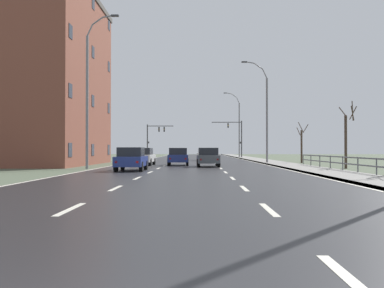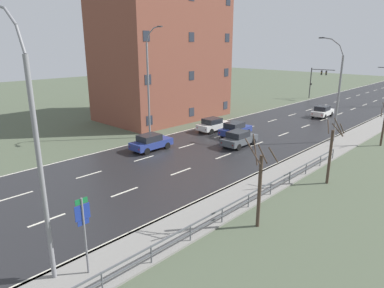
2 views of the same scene
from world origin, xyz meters
name	(u,v)px [view 1 (image 1 of 2)]	position (x,y,z in m)	size (l,w,h in m)	color
ground_plane	(193,162)	(0.00, 48.00, -0.06)	(160.00, 160.00, 0.12)	#4C5642
road_asphalt_strip	(194,159)	(0.00, 60.00, 0.01)	(14.00, 120.00, 0.03)	#232326
sidewalk_right	(252,159)	(8.43, 60.00, 0.06)	(3.00, 120.00, 0.12)	gray
guardrail	(367,163)	(9.85, 20.72, 0.71)	(0.07, 28.28, 1.00)	#515459
street_lamp_midground	(265,113)	(7.42, 40.54, 5.10)	(2.68, 0.24, 10.45)	slate
street_lamp_distant	(238,126)	(7.42, 70.30, 5.49)	(2.78, 0.24, 11.26)	slate
street_lamp_left_bank	(89,93)	(-7.46, 28.64, 5.62)	(2.44, 0.24, 11.47)	slate
traffic_signal_right	(236,134)	(6.99, 69.29, 4.14)	(5.17, 0.36, 6.31)	#38383A
traffic_signal_left	(154,135)	(-6.81, 67.61, 3.83)	(4.40, 0.36, 5.59)	#38383A
car_far_right	(204,154)	(1.39, 52.10, 0.80)	(2.01, 4.19, 1.57)	silver
car_far_left	(208,157)	(1.44, 32.53, 0.80)	(1.91, 4.14, 1.57)	#474C51
car_distant	(143,156)	(-4.33, 35.40, 0.80)	(1.93, 4.15, 1.57)	silver
car_near_left	(178,156)	(-1.18, 35.42, 0.80)	(1.95, 4.16, 1.57)	navy
car_mid_centre	(131,159)	(-3.82, 25.66, 0.80)	(1.87, 4.12, 1.57)	navy
brick_building	(36,78)	(-14.68, 36.94, 8.14)	(11.03, 16.64, 16.27)	brown
bare_tree_mid	(346,138)	(11.73, 29.30, 2.32)	(1.20, 1.41, 5.01)	#423328
bare_tree_far	(302,145)	(11.57, 42.53, 1.95)	(1.12, 1.16, 4.34)	#423328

